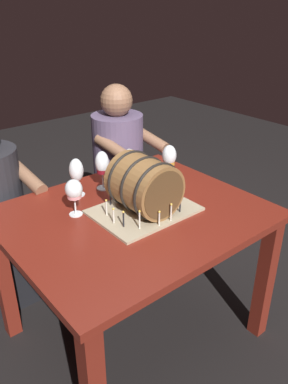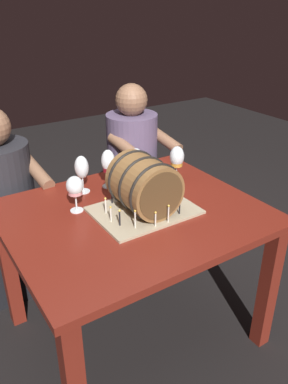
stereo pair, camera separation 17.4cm
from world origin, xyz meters
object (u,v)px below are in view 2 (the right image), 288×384
wine_glass_red (108,163)px  wine_glass_white (136,160)px  barrel_cake (144,187)px  person_seated_right (133,179)px  dining_table (134,233)px  person_seated_left (6,212)px  wine_glass_empty (82,168)px  wine_glass_rose (75,187)px  wine_glass_amber (177,158)px

wine_glass_red → wine_glass_white: bearing=-16.4°
barrel_cake → person_seated_right: size_ratio=0.39×
dining_table → person_seated_right: person_seated_right is taller
person_seated_left → wine_glass_empty: bearing=-51.0°
wine_glass_white → barrel_cake: bearing=-115.5°
wine_glass_white → wine_glass_rose: (-0.39, -0.10, -0.01)m
wine_glass_white → wine_glass_red: bearing=163.6°
wine_glass_white → person_seated_right: person_seated_right is taller
barrel_cake → person_seated_left: (-0.46, 0.73, -0.33)m
wine_glass_red → wine_glass_empty: (-0.14, 0.02, -0.00)m
person_seated_right → wine_glass_empty: bearing=-143.6°
wine_glass_rose → wine_glass_empty: bearing=56.1°
wine_glass_red → wine_glass_amber: (0.34, -0.13, -0.01)m
barrel_cake → wine_glass_empty: (-0.15, 0.34, 0.00)m
dining_table → person_seated_left: (-0.42, 0.70, -0.09)m
dining_table → wine_glass_empty: bearing=109.0°
barrel_cake → wine_glass_amber: size_ratio=2.37×
wine_glass_rose → person_seated_left: (-0.21, 0.56, -0.33)m
wine_glass_rose → person_seated_right: size_ratio=0.15×
wine_glass_amber → wine_glass_white: bearing=157.2°
wine_glass_empty → person_seated_left: size_ratio=0.17×
wine_glass_white → wine_glass_rose: bearing=-165.0°
wine_glass_empty → barrel_cake: bearing=-66.5°
wine_glass_amber → person_seated_right: person_seated_right is taller
dining_table → wine_glass_empty: (-0.11, 0.31, 0.25)m
wine_glass_white → person_seated_left: bearing=142.9°
barrel_cake → wine_glass_rose: (-0.26, 0.17, -0.00)m
wine_glass_empty → person_seated_right: 0.74m
barrel_cake → person_seated_left: size_ratio=0.40×
wine_glass_white → wine_glass_amber: wine_glass_white is taller
dining_table → wine_glass_amber: (0.37, 0.17, 0.24)m
dining_table → wine_glass_empty: wine_glass_empty is taller
barrel_cake → wine_glass_red: (-0.01, 0.32, 0.01)m
dining_table → wine_glass_red: wine_glass_red is taller
wine_glass_amber → person_seated_right: bearing=84.5°
wine_glass_white → person_seated_left: person_seated_left is taller
wine_glass_rose → wine_glass_red: 0.29m
wine_glass_empty → dining_table: bearing=-71.0°
barrel_cake → wine_glass_empty: bearing=113.5°
wine_glass_rose → person_seated_left: bearing=110.4°
barrel_cake → person_seated_left: person_seated_left is taller
dining_table → wine_glass_empty: 0.41m
dining_table → wine_glass_amber: bearing=24.1°
person_seated_right → barrel_cake: bearing=-117.8°
wine_glass_white → person_seated_right: size_ratio=0.17×
wine_glass_empty → wine_glass_amber: size_ratio=1.01×
dining_table → wine_glass_white: (0.17, 0.25, 0.25)m
wine_glass_amber → person_seated_left: 1.02m
wine_glass_rose → person_seated_left: 0.68m
wine_glass_amber → person_seated_left: person_seated_left is taller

